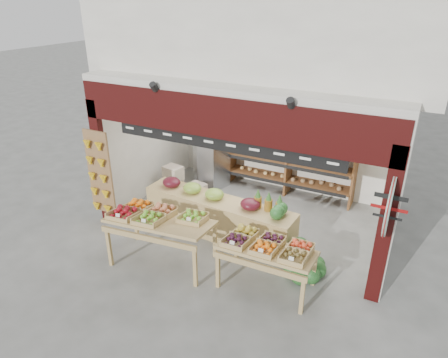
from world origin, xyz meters
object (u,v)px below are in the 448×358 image
at_px(mid_counter, 218,216).
at_px(back_shelving, 290,146).
at_px(cardboard_stack, 181,186).
at_px(display_table_right, 268,247).
at_px(display_table_left, 156,217).
at_px(refrigerator, 212,155).
at_px(watermelon_pile, 303,264).

bearing_deg(mid_counter, back_shelving, 75.31).
distance_m(back_shelving, cardboard_stack, 2.77).
height_order(mid_counter, display_table_right, mid_counter).
bearing_deg(display_table_left, cardboard_stack, 113.16).
height_order(refrigerator, watermelon_pile, refrigerator).
xyz_separation_m(cardboard_stack, watermelon_pile, (3.50, -1.54, -0.05)).
bearing_deg(display_table_right, back_shelving, 103.17).
height_order(refrigerator, display_table_left, refrigerator).
relative_size(cardboard_stack, display_table_left, 0.57).
relative_size(mid_counter, display_table_right, 2.06).
relative_size(mid_counter, watermelon_pile, 3.99).
relative_size(back_shelving, watermelon_pile, 3.87).
bearing_deg(cardboard_stack, refrigerator, 66.28).
height_order(mid_counter, watermelon_pile, mid_counter).
xyz_separation_m(display_table_right, watermelon_pile, (0.47, 0.58, -0.56)).
bearing_deg(refrigerator, display_table_left, -63.69).
xyz_separation_m(mid_counter, display_table_right, (1.46, -1.04, 0.34)).
bearing_deg(mid_counter, refrigerator, 121.57).
relative_size(display_table_right, watermelon_pile, 1.94).
relative_size(back_shelving, mid_counter, 0.97).
xyz_separation_m(mid_counter, watermelon_pile, (1.92, -0.46, -0.22)).
distance_m(mid_counter, watermelon_pile, 1.99).
bearing_deg(back_shelving, display_table_left, -108.59).
bearing_deg(watermelon_pile, mid_counter, 166.50).
bearing_deg(watermelon_pile, display_table_left, -163.06).
height_order(cardboard_stack, watermelon_pile, cardboard_stack).
bearing_deg(back_shelving, watermelon_pile, -66.21).
height_order(refrigerator, cardboard_stack, refrigerator).
xyz_separation_m(cardboard_stack, display_table_left, (0.99, -2.31, 0.61)).
relative_size(cardboard_stack, watermelon_pile, 1.34).
distance_m(back_shelving, watermelon_pile, 3.33).
bearing_deg(refrigerator, display_table_right, -32.89).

